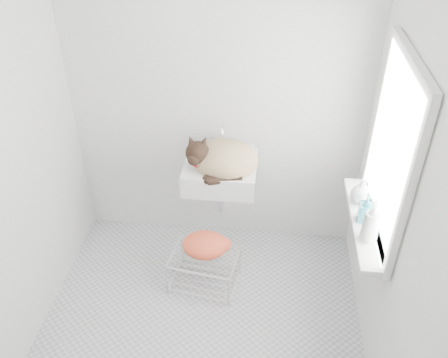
# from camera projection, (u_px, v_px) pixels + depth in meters

# --- Properties ---
(floor) EXTENTS (2.20, 2.00, 0.02)m
(floor) POSITION_uv_depth(u_px,v_px,m) (201.00, 321.00, 3.35)
(floor) COLOR silver
(floor) RESTS_ON ground
(back_wall) EXTENTS (2.20, 0.02, 2.50)m
(back_wall) POSITION_uv_depth(u_px,v_px,m) (216.00, 96.00, 3.44)
(back_wall) COLOR white
(back_wall) RESTS_ON ground
(right_wall) EXTENTS (0.02, 2.00, 2.50)m
(right_wall) POSITION_uv_depth(u_px,v_px,m) (400.00, 187.00, 2.53)
(right_wall) COLOR white
(right_wall) RESTS_ON ground
(left_wall) EXTENTS (0.02, 2.00, 2.50)m
(left_wall) POSITION_uv_depth(u_px,v_px,m) (4.00, 163.00, 2.72)
(left_wall) COLOR white
(left_wall) RESTS_ON ground
(window_glass) EXTENTS (0.01, 0.80, 1.00)m
(window_glass) POSITION_uv_depth(u_px,v_px,m) (394.00, 151.00, 2.64)
(window_glass) COLOR white
(window_glass) RESTS_ON right_wall
(window_frame) EXTENTS (0.04, 0.90, 1.10)m
(window_frame) POSITION_uv_depth(u_px,v_px,m) (391.00, 151.00, 2.64)
(window_frame) COLOR white
(window_frame) RESTS_ON right_wall
(windowsill) EXTENTS (0.16, 0.88, 0.04)m
(windowsill) POSITION_uv_depth(u_px,v_px,m) (364.00, 222.00, 2.94)
(windowsill) COLOR white
(windowsill) RESTS_ON right_wall
(sink) EXTENTS (0.52, 0.46, 0.21)m
(sink) POSITION_uv_depth(u_px,v_px,m) (221.00, 163.00, 3.45)
(sink) COLOR white
(sink) RESTS_ON back_wall
(faucet) EXTENTS (0.19, 0.13, 0.19)m
(faucet) POSITION_uv_depth(u_px,v_px,m) (223.00, 134.00, 3.52)
(faucet) COLOR silver
(faucet) RESTS_ON sink
(cat) EXTENTS (0.52, 0.44, 0.32)m
(cat) POSITION_uv_depth(u_px,v_px,m) (222.00, 160.00, 3.41)
(cat) COLOR tan
(cat) RESTS_ON sink
(wire_rack) EXTENTS (0.52, 0.40, 0.28)m
(wire_rack) POSITION_uv_depth(u_px,v_px,m) (204.00, 269.00, 3.55)
(wire_rack) COLOR silver
(wire_rack) RESTS_ON floor
(towel) EXTENTS (0.35, 0.25, 0.14)m
(towel) POSITION_uv_depth(u_px,v_px,m) (205.00, 249.00, 3.49)
(towel) COLOR #CB6B12
(towel) RESTS_ON wire_rack
(bottle_a) EXTENTS (0.10, 0.10, 0.23)m
(bottle_a) POSITION_uv_depth(u_px,v_px,m) (367.00, 239.00, 2.79)
(bottle_a) COLOR white
(bottle_a) RESTS_ON windowsill
(bottle_b) EXTENTS (0.09, 0.10, 0.18)m
(bottle_b) POSITION_uv_depth(u_px,v_px,m) (363.00, 220.00, 2.93)
(bottle_b) COLOR #216470
(bottle_b) RESTS_ON windowsill
(bottle_c) EXTENTS (0.18, 0.18, 0.17)m
(bottle_c) POSITION_uv_depth(u_px,v_px,m) (359.00, 201.00, 3.09)
(bottle_c) COLOR white
(bottle_c) RESTS_ON windowsill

